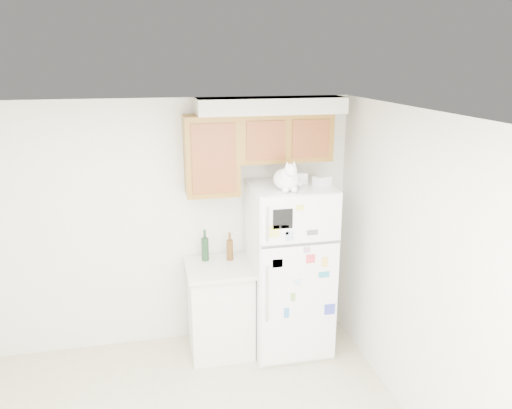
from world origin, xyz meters
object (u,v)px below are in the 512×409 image
object	(u,v)px
bottle_green	(205,245)
base_counter	(220,307)
cat	(287,179)
refrigerator	(289,269)
storage_box_back	(297,177)
bottle_amber	(230,246)
storage_box_front	(322,181)

from	to	relation	value
bottle_green	base_counter	bearing A→B (deg)	-53.25
cat	bottle_green	world-z (taller)	cat
refrigerator	storage_box_back	world-z (taller)	storage_box_back
refrigerator	bottle_green	xyz separation A→B (m)	(-0.80, 0.23, 0.23)
refrigerator	bottle_green	bearing A→B (deg)	164.24
refrigerator	bottle_amber	bearing A→B (deg)	161.68
storage_box_front	bottle_green	size ratio (longest dim) A/B	0.47
cat	bottle_amber	size ratio (longest dim) A/B	1.45
storage_box_front	bottle_amber	distance (m)	1.11
storage_box_back	storage_box_front	distance (m)	0.26
bottle_green	bottle_amber	size ratio (longest dim) A/B	1.11
refrigerator	base_counter	size ratio (longest dim) A/B	1.85
cat	storage_box_back	world-z (taller)	cat
cat	storage_box_back	xyz separation A→B (m)	(0.17, 0.26, -0.06)
refrigerator	bottle_amber	distance (m)	0.63
storage_box_back	bottle_green	distance (m)	1.12
storage_box_back	bottle_amber	size ratio (longest dim) A/B	0.63
bottle_green	refrigerator	bearing A→B (deg)	-15.76
storage_box_back	bottle_amber	bearing A→B (deg)	177.61
base_counter	bottle_green	size ratio (longest dim) A/B	2.90
bottle_amber	cat	bearing A→B (deg)	-36.19
storage_box_front	cat	bearing A→B (deg)	169.58
base_counter	storage_box_back	world-z (taller)	storage_box_back
storage_box_back	base_counter	bearing A→B (deg)	-172.90
storage_box_back	bottle_green	bearing A→B (deg)	177.05
storage_box_back	storage_box_front	bearing A→B (deg)	-36.76
bottle_green	bottle_amber	bearing A→B (deg)	-9.52
base_counter	cat	size ratio (longest dim) A/B	2.22
base_counter	bottle_amber	world-z (taller)	bottle_amber
refrigerator	storage_box_front	bearing A→B (deg)	-14.14
cat	storage_box_front	distance (m)	0.38
refrigerator	cat	bearing A→B (deg)	-117.20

